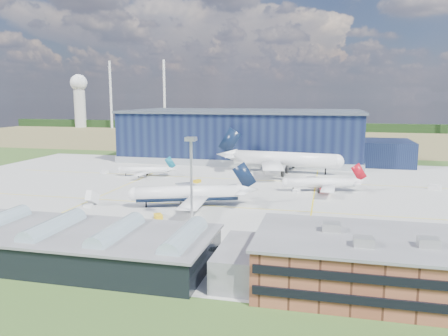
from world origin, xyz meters
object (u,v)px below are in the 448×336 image
(airliner_widebody, at_px, (284,152))
(car_b, at_px, (228,250))
(ops_building, at_px, (391,265))
(gse_cart_b, at_px, (104,172))
(gse_van_b, at_px, (435,187))
(car_a, at_px, (146,243))
(airliner_regional, at_px, (144,167))
(hangar, at_px, (249,137))
(gse_van_a, at_px, (297,236))
(gse_van_c, at_px, (279,237))
(airliner_red, at_px, (320,178))
(gse_tug_b, at_px, (260,241))
(gse_cart_a, at_px, (296,191))
(light_mast_center, at_px, (191,167))
(airliner_navy, at_px, (187,186))
(gse_tug_a, at_px, (158,217))
(airstair, at_px, (92,200))
(gse_tug_c, at_px, (197,181))

(airliner_widebody, relative_size, car_b, 17.50)
(ops_building, height_order, airliner_widebody, airliner_widebody)
(gse_cart_b, bearing_deg, gse_van_b, -72.58)
(car_a, bearing_deg, airliner_regional, 14.67)
(airliner_widebody, bearing_deg, car_a, -95.39)
(hangar, bearing_deg, gse_van_a, -75.24)
(gse_van_c, bearing_deg, airliner_red, -19.07)
(gse_tug_b, distance_m, car_a, 25.89)
(gse_van_a, bearing_deg, gse_cart_a, 5.01)
(airliner_red, distance_m, airliner_regional, 74.00)
(light_mast_center, bearing_deg, airliner_widebody, 79.63)
(airliner_navy, height_order, gse_tug_b, airliner_navy)
(gse_cart_a, bearing_deg, hangar, 133.32)
(gse_tug_a, height_order, gse_tug_b, gse_tug_b)
(gse_van_a, height_order, airstair, airstair)
(car_a, bearing_deg, light_mast_center, -25.27)
(ops_building, distance_m, airliner_navy, 70.84)
(gse_van_b, bearing_deg, gse_tug_b, 176.78)
(gse_van_c, distance_m, airstair, 63.20)
(airliner_red, xyz_separation_m, car_a, (-37.09, -66.91, -4.38))
(airliner_red, relative_size, gse_tug_a, 9.47)
(airliner_navy, relative_size, airliner_regional, 1.57)
(hangar, relative_size, gse_tug_a, 45.22)
(gse_tug_a, relative_size, gse_tug_c, 1.10)
(airliner_widebody, bearing_deg, gse_cart_b, -159.51)
(gse_van_a, distance_m, gse_cart_b, 114.58)
(gse_tug_b, height_order, gse_van_c, gse_van_c)
(gse_van_a, distance_m, gse_cart_a, 52.95)
(ops_building, distance_m, airliner_regional, 126.35)
(gse_tug_b, distance_m, airstair, 60.55)
(gse_tug_a, distance_m, gse_tug_b, 33.60)
(hangar, height_order, ops_building, hangar)
(airliner_navy, height_order, gse_tug_c, airliner_navy)
(airliner_navy, height_order, car_a, airliner_navy)
(airliner_widebody, relative_size, airstair, 11.44)
(light_mast_center, relative_size, gse_tug_a, 7.17)
(airstair, bearing_deg, airliner_widebody, 53.61)
(airliner_red, height_order, airstair, airliner_red)
(hangar, relative_size, gse_van_b, 34.62)
(airliner_navy, relative_size, gse_van_a, 6.67)
(airliner_regional, height_order, gse_van_c, airliner_regional)
(car_b, bearing_deg, light_mast_center, 37.64)
(airliner_regional, bearing_deg, gse_van_a, 123.99)
(airliner_regional, bearing_deg, airliner_red, 158.96)
(airstair, bearing_deg, airliner_regional, 94.49)
(gse_tug_a, distance_m, car_b, 32.24)
(airliner_red, bearing_deg, car_b, 62.28)
(airliner_navy, relative_size, car_b, 12.14)
(gse_tug_c, relative_size, car_b, 0.89)
(hangar, distance_m, gse_van_a, 137.26)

